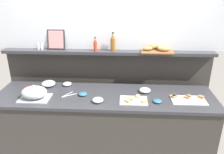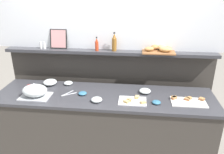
# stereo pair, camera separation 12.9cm
# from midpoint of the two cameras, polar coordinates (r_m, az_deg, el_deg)

# --- Properties ---
(ground_plane) EXTENTS (12.00, 12.00, 0.00)m
(ground_plane) POSITION_cam_midpoint_polar(r_m,az_deg,el_deg) (3.65, -1.85, -13.28)
(ground_plane) COLOR gray
(buffet_counter) EXTENTS (2.56, 0.67, 0.93)m
(buffet_counter) POSITION_cam_midpoint_polar(r_m,az_deg,el_deg) (2.89, -3.04, -12.76)
(buffet_counter) COLOR #3D3833
(buffet_counter) RESTS_ON ground_plane
(back_ledge_unit) EXTENTS (2.72, 0.22, 1.34)m
(back_ledge_unit) POSITION_cam_midpoint_polar(r_m,az_deg,el_deg) (3.21, -2.15, -3.98)
(back_ledge_unit) COLOR #3D3833
(back_ledge_unit) RESTS_ON ground_plane
(sandwich_platter_rear) EXTENTS (0.31, 0.21, 0.04)m
(sandwich_platter_rear) POSITION_cam_midpoint_polar(r_m,az_deg,el_deg) (2.52, 4.08, -5.89)
(sandwich_platter_rear) COLOR silver
(sandwich_platter_rear) RESTS_ON buffet_counter
(sandwich_platter_side) EXTENTS (0.38, 0.22, 0.04)m
(sandwich_platter_side) POSITION_cam_midpoint_polar(r_m,az_deg,el_deg) (2.65, 17.20, -5.40)
(sandwich_platter_side) COLOR white
(sandwich_platter_side) RESTS_ON buffet_counter
(serving_cloche) EXTENTS (0.34, 0.24, 0.17)m
(serving_cloche) POSITION_cam_midpoint_polar(r_m,az_deg,el_deg) (2.70, -20.33, -3.80)
(serving_cloche) COLOR #B7BABF
(serving_cloche) RESTS_ON buffet_counter
(glass_bowl_large) EXTENTS (0.12, 0.12, 0.05)m
(glass_bowl_large) POSITION_cam_midpoint_polar(r_m,az_deg,el_deg) (2.50, -5.09, -5.86)
(glass_bowl_large) COLOR silver
(glass_bowl_large) RESTS_ON buffet_counter
(glass_bowl_medium) EXTENTS (0.11, 0.11, 0.04)m
(glass_bowl_medium) POSITION_cam_midpoint_polar(r_m,az_deg,el_deg) (2.95, -12.49, -1.77)
(glass_bowl_medium) COLOR silver
(glass_bowl_medium) RESTS_ON buffet_counter
(glass_bowl_small) EXTENTS (0.17, 0.17, 0.07)m
(glass_bowl_small) POSITION_cam_midpoint_polar(r_m,az_deg,el_deg) (2.99, -16.94, -1.66)
(glass_bowl_small) COLOR silver
(glass_bowl_small) RESTS_ON buffet_counter
(glass_bowl_extra) EXTENTS (0.14, 0.14, 0.05)m
(glass_bowl_extra) POSITION_cam_midpoint_polar(r_m,az_deg,el_deg) (2.72, 6.95, -3.38)
(glass_bowl_extra) COLOR silver
(glass_bowl_extra) RESTS_ON buffet_counter
(condiment_bowl_dark) EXTENTS (0.10, 0.10, 0.03)m
(condiment_bowl_dark) POSITION_cam_midpoint_polar(r_m,az_deg,el_deg) (2.66, -8.76, -4.27)
(condiment_bowl_dark) COLOR teal
(condiment_bowl_dark) RESTS_ON buffet_counter
(condiment_bowl_cream) EXTENTS (0.09, 0.09, 0.03)m
(condiment_bowl_cream) POSITION_cam_midpoint_polar(r_m,az_deg,el_deg) (2.52, 9.93, -6.02)
(condiment_bowl_cream) COLOR teal
(condiment_bowl_cream) RESTS_ON buffet_counter
(condiment_bowl_teal) EXTENTS (0.09, 0.09, 0.03)m
(condiment_bowl_teal) POSITION_cam_midpoint_polar(r_m,az_deg,el_deg) (3.01, -21.61, -2.50)
(condiment_bowl_teal) COLOR red
(condiment_bowl_teal) RESTS_ON buffet_counter
(serving_tongs) EXTENTS (0.16, 0.16, 0.01)m
(serving_tongs) POSITION_cam_midpoint_polar(r_m,az_deg,el_deg) (2.70, -12.43, -4.46)
(serving_tongs) COLOR #B7BABF
(serving_tongs) RESTS_ON buffet_counter
(vinegar_bottle_amber) EXTENTS (0.06, 0.06, 0.24)m
(vinegar_bottle_amber) POSITION_cam_midpoint_polar(r_m,az_deg,el_deg) (2.87, -1.08, 8.64)
(vinegar_bottle_amber) COLOR #8E5B23
(vinegar_bottle_amber) RESTS_ON back_ledge_unit
(hot_sauce_bottle) EXTENTS (0.04, 0.04, 0.18)m
(hot_sauce_bottle) POSITION_cam_midpoint_polar(r_m,az_deg,el_deg) (2.89, -5.53, 8.06)
(hot_sauce_bottle) COLOR red
(hot_sauce_bottle) RESTS_ON back_ledge_unit
(salt_shaker) EXTENTS (0.03, 0.03, 0.09)m
(salt_shaker) POSITION_cam_midpoint_polar(r_m,az_deg,el_deg) (3.11, -19.26, 7.32)
(salt_shaker) COLOR white
(salt_shaker) RESTS_ON back_ledge_unit
(pepper_shaker) EXTENTS (0.03, 0.03, 0.09)m
(pepper_shaker) POSITION_cam_midpoint_polar(r_m,az_deg,el_deg) (3.10, -18.50, 7.34)
(pepper_shaker) COLOR white
(pepper_shaker) RESTS_ON back_ledge_unit
(bread_basket) EXTENTS (0.40, 0.29, 0.08)m
(bread_basket) POSITION_cam_midpoint_polar(r_m,az_deg,el_deg) (2.91, 10.28, 7.07)
(bread_basket) COLOR brown
(bread_basket) RESTS_ON back_ledge_unit
(framed_picture) EXTENTS (0.22, 0.07, 0.25)m
(framed_picture) POSITION_cam_midpoint_polar(r_m,az_deg,el_deg) (3.05, -15.13, 9.11)
(framed_picture) COLOR black
(framed_picture) RESTS_ON back_ledge_unit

